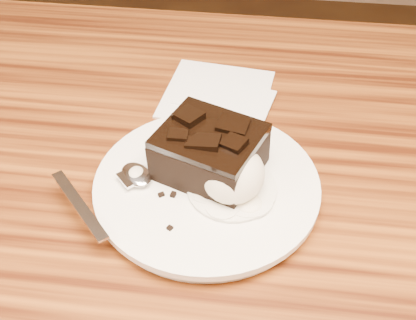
# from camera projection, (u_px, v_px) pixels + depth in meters

# --- Properties ---
(plate) EXTENTS (0.23, 0.23, 0.02)m
(plate) POSITION_uv_depth(u_px,v_px,m) (207.00, 188.00, 0.55)
(plate) COLOR white
(plate) RESTS_ON dining_table
(brownie) EXTENTS (0.12, 0.11, 0.05)m
(brownie) POSITION_uv_depth(u_px,v_px,m) (210.00, 154.00, 0.54)
(brownie) COLOR black
(brownie) RESTS_ON plate
(ice_cream_scoop) EXTENTS (0.06, 0.07, 0.05)m
(ice_cream_scoop) POSITION_uv_depth(u_px,v_px,m) (233.00, 174.00, 0.52)
(ice_cream_scoop) COLOR white
(ice_cream_scoop) RESTS_ON plate
(melt_puddle) EXTENTS (0.09, 0.09, 0.00)m
(melt_puddle) POSITION_uv_depth(u_px,v_px,m) (232.00, 189.00, 0.53)
(melt_puddle) COLOR white
(melt_puddle) RESTS_ON plate
(spoon) EXTENTS (0.13, 0.14, 0.01)m
(spoon) POSITION_uv_depth(u_px,v_px,m) (136.00, 176.00, 0.54)
(spoon) COLOR silver
(spoon) RESTS_ON plate
(napkin) EXTENTS (0.15, 0.15, 0.01)m
(napkin) POSITION_uv_depth(u_px,v_px,m) (217.00, 93.00, 0.68)
(napkin) COLOR white
(napkin) RESTS_ON dining_table
(crumb_a) EXTENTS (0.01, 0.01, 0.00)m
(crumb_a) POSITION_uv_depth(u_px,v_px,m) (173.00, 195.00, 0.53)
(crumb_a) COLOR black
(crumb_a) RESTS_ON plate
(crumb_b) EXTENTS (0.01, 0.01, 0.00)m
(crumb_b) POSITION_uv_depth(u_px,v_px,m) (170.00, 228.00, 0.50)
(crumb_b) COLOR black
(crumb_b) RESTS_ON plate
(crumb_c) EXTENTS (0.01, 0.01, 0.00)m
(crumb_c) POSITION_uv_depth(u_px,v_px,m) (161.00, 195.00, 0.53)
(crumb_c) COLOR black
(crumb_c) RESTS_ON plate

